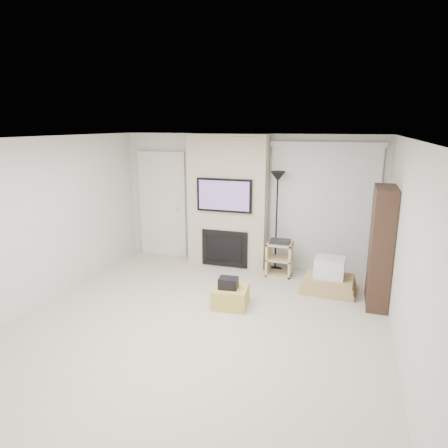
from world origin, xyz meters
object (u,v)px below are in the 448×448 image
(floor_lamp, at_px, (277,193))
(av_stand, at_px, (279,256))
(box_stack, at_px, (329,279))
(bookshelf, at_px, (381,247))
(ottoman, at_px, (231,296))

(floor_lamp, distance_m, av_stand, 1.14)
(box_stack, height_order, bookshelf, bookshelf)
(av_stand, bearing_deg, ottoman, -107.38)
(ottoman, bearing_deg, bookshelf, 19.90)
(ottoman, relative_size, av_stand, 0.76)
(ottoman, xyz_separation_m, floor_lamp, (0.36, 1.70, 1.31))
(av_stand, bearing_deg, floor_lamp, 119.53)
(av_stand, height_order, box_stack, av_stand)
(bookshelf, bearing_deg, ottoman, -160.10)
(floor_lamp, distance_m, box_stack, 1.75)
(ottoman, bearing_deg, floor_lamp, 78.09)
(ottoman, bearing_deg, box_stack, 36.08)
(floor_lamp, xyz_separation_m, av_stand, (0.11, -0.20, -1.12))
(ottoman, relative_size, box_stack, 0.56)
(ottoman, xyz_separation_m, bookshelf, (2.09, 0.76, 0.75))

